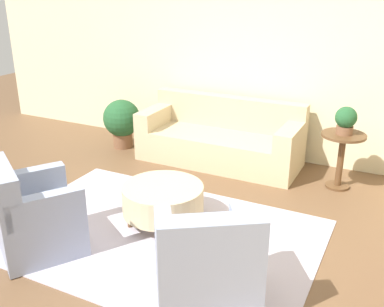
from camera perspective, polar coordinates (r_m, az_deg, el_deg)
The scene contains 10 objects.
ground_plane at distance 4.76m, azimuth -4.65°, elevation -10.33°, with size 16.00×16.00×0.00m, color brown.
wall_back at distance 6.65m, azimuth 7.48°, elevation 11.71°, with size 9.38×0.12×2.80m.
rug at distance 4.76m, azimuth -4.65°, elevation -10.27°, with size 3.28×2.26×0.01m.
couch at distance 6.47m, azimuth 3.64°, elevation 1.74°, with size 2.29×0.90×0.90m.
armchair_left at distance 4.61m, azimuth -19.57°, elevation -7.52°, with size 1.06×1.05×0.92m.
armchair_right at distance 3.66m, azimuth 1.86°, elevation -14.27°, with size 1.06×1.05×0.92m.
ottoman_table at distance 4.87m, azimuth -3.71°, elevation -5.79°, with size 0.88×0.88×0.42m.
side_table at distance 5.88m, azimuth 18.47°, elevation 0.25°, with size 0.54×0.54×0.72m.
potted_plant_on_side_table at distance 5.75m, azimuth 18.95°, elevation 4.07°, with size 0.26×0.26×0.34m.
potted_plant_floor at distance 7.08m, azimuth -8.90°, elevation 4.18°, with size 0.58×0.58×0.76m.
Camera 1 is at (2.14, -3.44, 2.50)m, focal length 42.00 mm.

